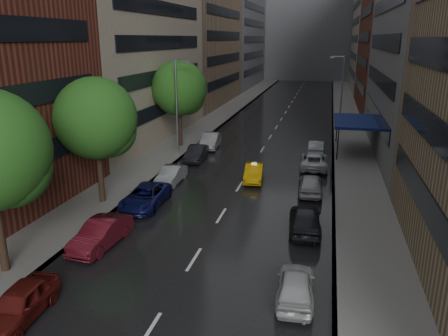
{
  "coord_description": "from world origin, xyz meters",
  "views": [
    {
      "loc": [
        6.23,
        -9.46,
        11.06
      ],
      "look_at": [
        0.0,
        16.77,
        3.0
      ],
      "focal_mm": 35.0,
      "sensor_mm": 36.0,
      "label": 1
    }
  ],
  "objects": [
    {
      "name": "building_far",
      "position": [
        0.0,
        118.0,
        16.0
      ],
      "size": [
        40.0,
        14.0,
        32.0
      ],
      "primitive_type": "cube",
      "color": "slate",
      "rests_on": "ground"
    },
    {
      "name": "street_lamp_right",
      "position": [
        7.72,
        45.0,
        4.89
      ],
      "size": [
        1.74,
        0.22,
        9.0
      ],
      "color": "gray",
      "rests_on": "sidewalk_right"
    },
    {
      "name": "street_lamp_left",
      "position": [
        -7.72,
        30.0,
        4.89
      ],
      "size": [
        1.74,
        0.22,
        9.0
      ],
      "color": "gray",
      "rests_on": "sidewalk_left"
    },
    {
      "name": "buildings_left",
      "position": [
        -15.0,
        58.79,
        15.99
      ],
      "size": [
        8.0,
        108.0,
        38.0
      ],
      "color": "maroon",
      "rests_on": "ground"
    },
    {
      "name": "buildings_right",
      "position": [
        15.0,
        56.7,
        15.03
      ],
      "size": [
        8.05,
        109.1,
        36.0
      ],
      "color": "#937A5B",
      "rests_on": "ground"
    },
    {
      "name": "sidewalk_left",
      "position": [
        -9.0,
        50.0,
        0.07
      ],
      "size": [
        4.0,
        140.0,
        0.15
      ],
      "primitive_type": "cube",
      "color": "gray",
      "rests_on": "ground"
    },
    {
      "name": "taxi",
      "position": [
        0.84,
        23.7,
        0.66
      ],
      "size": [
        1.76,
        4.12,
        1.32
      ],
      "primitive_type": "imported",
      "rotation": [
        0.0,
        0.0,
        0.09
      ],
      "color": "#E1A30B",
      "rests_on": "ground"
    },
    {
      "name": "parked_cars_left",
      "position": [
        -5.4,
        18.71,
        0.72
      ],
      "size": [
        2.54,
        34.43,
        1.55
      ],
      "color": "#5E1612",
      "rests_on": "ground"
    },
    {
      "name": "awning",
      "position": [
        8.98,
        35.0,
        3.13
      ],
      "size": [
        4.0,
        8.0,
        3.12
      ],
      "color": "navy",
      "rests_on": "sidewalk_right"
    },
    {
      "name": "parked_cars_right",
      "position": [
        5.4,
        17.97,
        0.72
      ],
      "size": [
        2.52,
        37.1,
        1.56
      ],
      "color": "#561112",
      "rests_on": "ground"
    },
    {
      "name": "tree_mid",
      "position": [
        -8.6,
        16.32,
        5.95
      ],
      "size": [
        5.45,
        5.45,
        8.69
      ],
      "color": "#382619",
      "rests_on": "ground"
    },
    {
      "name": "road",
      "position": [
        0.0,
        50.0,
        0.01
      ],
      "size": [
        14.0,
        140.0,
        0.01
      ],
      "primitive_type": "cube",
      "color": "black",
      "rests_on": "ground"
    },
    {
      "name": "tree_far",
      "position": [
        -8.6,
        33.16,
        6.14
      ],
      "size": [
        5.63,
        5.63,
        8.97
      ],
      "color": "#382619",
      "rests_on": "ground"
    },
    {
      "name": "sidewalk_right",
      "position": [
        9.0,
        50.0,
        0.07
      ],
      "size": [
        4.0,
        140.0,
        0.15
      ],
      "primitive_type": "cube",
      "color": "gray",
      "rests_on": "ground"
    }
  ]
}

